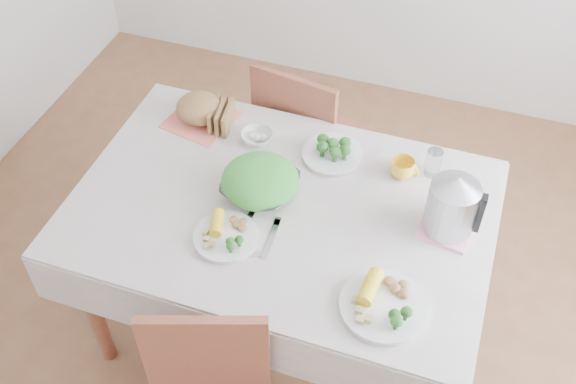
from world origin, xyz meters
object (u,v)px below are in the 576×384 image
(chair_far, at_px, (312,135))
(electric_kettle, at_px, (452,206))
(yellow_mug, at_px, (403,168))
(salad_bowl, at_px, (260,187))
(dinner_plate_right, at_px, (383,306))
(dining_table, at_px, (282,271))
(dinner_plate_left, at_px, (226,237))

(chair_far, relative_size, electric_kettle, 3.85)
(yellow_mug, bearing_deg, salad_bowl, -151.17)
(dinner_plate_right, bearing_deg, electric_kettle, 71.55)
(chair_far, distance_m, yellow_mug, 0.73)
(dining_table, height_order, electric_kettle, electric_kettle)
(dinner_plate_left, bearing_deg, electric_kettle, 22.40)
(dinner_plate_right, relative_size, yellow_mug, 2.95)
(dining_table, height_order, dinner_plate_right, dinner_plate_right)
(dinner_plate_left, xyz_separation_m, yellow_mug, (0.50, 0.50, 0.03))
(dinner_plate_left, bearing_deg, chair_far, 88.74)
(dining_table, distance_m, dinner_plate_right, 0.68)
(yellow_mug, bearing_deg, chair_far, 138.18)
(salad_bowl, distance_m, dinner_plate_right, 0.64)
(dinner_plate_right, bearing_deg, dinner_plate_left, 170.04)
(dinner_plate_left, bearing_deg, dinner_plate_right, -9.96)
(yellow_mug, height_order, electric_kettle, electric_kettle)
(dinner_plate_right, height_order, yellow_mug, yellow_mug)
(dinner_plate_left, distance_m, yellow_mug, 0.71)
(dinner_plate_left, distance_m, dinner_plate_right, 0.58)
(electric_kettle, bearing_deg, chair_far, 161.57)
(dining_table, xyz_separation_m, electric_kettle, (0.58, 0.08, 0.51))
(salad_bowl, xyz_separation_m, yellow_mug, (0.47, 0.26, 0.00))
(salad_bowl, height_order, yellow_mug, yellow_mug)
(dining_table, relative_size, dinner_plate_left, 6.11)
(yellow_mug, bearing_deg, dinner_plate_left, -135.05)
(salad_bowl, height_order, dinner_plate_right, salad_bowl)
(chair_far, distance_m, dinner_plate_left, 0.98)
(salad_bowl, bearing_deg, yellow_mug, 28.83)
(salad_bowl, height_order, dinner_plate_left, salad_bowl)
(dining_table, height_order, chair_far, chair_far)
(salad_bowl, relative_size, dinner_plate_left, 1.16)
(dinner_plate_left, height_order, dinner_plate_right, dinner_plate_right)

